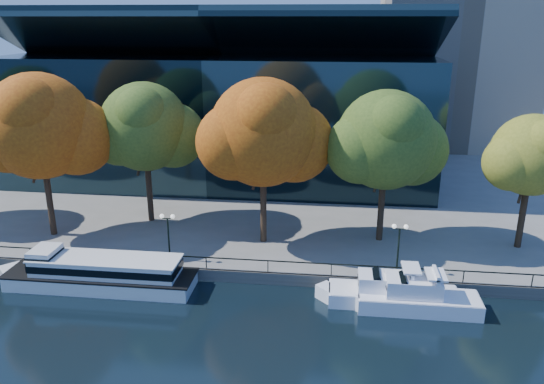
# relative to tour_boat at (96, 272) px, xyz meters

# --- Properties ---
(ground) EXTENTS (160.00, 160.00, 0.00)m
(ground) POSITION_rel_tour_boat_xyz_m (8.32, -1.03, -1.31)
(ground) COLOR black
(ground) RESTS_ON ground
(promenade) EXTENTS (90.00, 67.08, 1.00)m
(promenade) POSITION_rel_tour_boat_xyz_m (8.32, 35.35, -0.81)
(promenade) COLOR slate
(promenade) RESTS_ON ground
(railing) EXTENTS (88.20, 0.08, 0.99)m
(railing) POSITION_rel_tour_boat_xyz_m (8.32, 2.22, 0.63)
(railing) COLOR black
(railing) RESTS_ON promenade
(convention_building) EXTENTS (50.00, 24.57, 21.43)m
(convention_building) POSITION_rel_tour_boat_xyz_m (4.32, 30.76, 7.20)
(convention_building) COLOR black
(convention_building) RESTS_ON ground
(tour_boat) EXTENTS (16.25, 3.62, 3.08)m
(tour_boat) POSITION_rel_tour_boat_xyz_m (0.00, 0.00, 0.00)
(tour_boat) COLOR silver
(tour_boat) RESTS_ON ground
(cruiser_near) EXTENTS (10.50, 2.70, 3.04)m
(cruiser_near) POSITION_rel_tour_boat_xyz_m (22.49, 0.13, -0.37)
(cruiser_near) COLOR white
(cruiser_near) RESTS_ON ground
(cruiser_far) EXTENTS (9.74, 2.70, 3.18)m
(cruiser_far) POSITION_rel_tour_boat_xyz_m (24.23, -0.54, -0.30)
(cruiser_far) COLOR white
(cruiser_far) RESTS_ON ground
(tree_1) EXTENTS (11.68, 9.57, 14.86)m
(tree_1) POSITION_rel_tour_boat_xyz_m (-7.31, 7.45, 9.67)
(tree_1) COLOR black
(tree_1) RESTS_ON promenade
(tree_2) EXTENTS (10.49, 8.60, 13.63)m
(tree_2) POSITION_rel_tour_boat_xyz_m (0.53, 11.97, 8.94)
(tree_2) COLOR black
(tree_2) RESTS_ON promenade
(tree_3) EXTENTS (11.57, 9.49, 14.60)m
(tree_3) POSITION_rel_tour_boat_xyz_m (12.34, 8.15, 9.46)
(tree_3) COLOR black
(tree_3) RESTS_ON promenade
(tree_4) EXTENTS (10.74, 8.81, 13.54)m
(tree_4) POSITION_rel_tour_boat_xyz_m (22.73, 9.77, 8.75)
(tree_4) COLOR black
(tree_4) RESTS_ON promenade
(tree_5) EXTENTS (8.55, 7.01, 11.74)m
(tree_5) POSITION_rel_tour_boat_xyz_m (34.69, 9.59, 7.86)
(tree_5) COLOR black
(tree_5) RESTS_ON promenade
(lamp_1) EXTENTS (1.26, 0.36, 4.03)m
(lamp_1) POSITION_rel_tour_boat_xyz_m (4.91, 3.47, 2.67)
(lamp_1) COLOR black
(lamp_1) RESTS_ON promenade
(lamp_2) EXTENTS (1.26, 0.36, 4.03)m
(lamp_2) POSITION_rel_tour_boat_xyz_m (23.47, 3.47, 2.67)
(lamp_2) COLOR black
(lamp_2) RESTS_ON promenade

